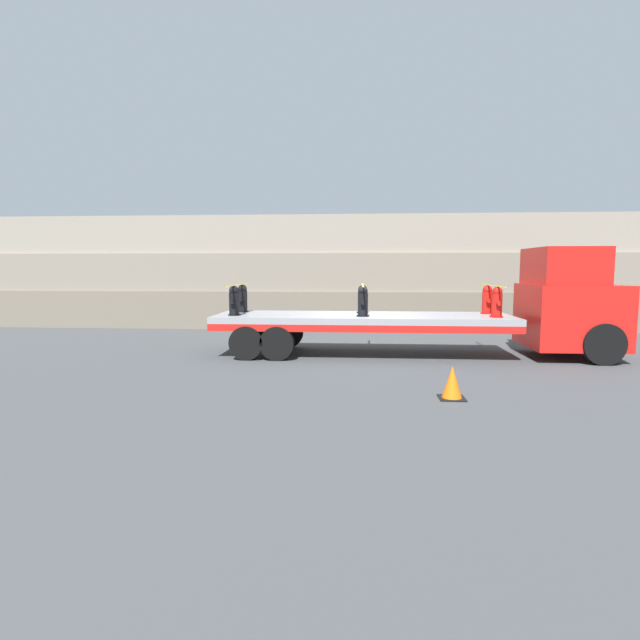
{
  "coord_description": "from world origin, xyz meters",
  "views": [
    {
      "loc": [
        -0.14,
        -14.68,
        2.57
      ],
      "look_at": [
        -1.26,
        0.0,
        1.02
      ],
      "focal_mm": 28.0,
      "sensor_mm": 36.0,
      "label": 1
    }
  ],
  "objects_px": {
    "fire_hydrant_black_far_0": "(243,299)",
    "traffic_cone": "(452,383)",
    "flatbed_trailer": "(342,322)",
    "fire_hydrant_black_near_1": "(363,302)",
    "fire_hydrant_black_far_1": "(363,299)",
    "fire_hydrant_black_near_0": "(234,301)",
    "truck_cab": "(572,304)",
    "fire_hydrant_red_near_2": "(497,302)",
    "fire_hydrant_red_far_2": "(487,300)"
  },
  "relations": [
    {
      "from": "fire_hydrant_black_far_0",
      "to": "traffic_cone",
      "type": "bearing_deg",
      "value": -45.13
    },
    {
      "from": "flatbed_trailer",
      "to": "fire_hydrant_black_far_0",
      "type": "bearing_deg",
      "value": 170.25
    },
    {
      "from": "fire_hydrant_black_near_1",
      "to": "fire_hydrant_black_far_1",
      "type": "xyz_separation_m",
      "value": [
        0.0,
        1.07,
        0.0
      ]
    },
    {
      "from": "fire_hydrant_black_near_0",
      "to": "traffic_cone",
      "type": "height_order",
      "value": "fire_hydrant_black_near_0"
    },
    {
      "from": "fire_hydrant_black_near_1",
      "to": "traffic_cone",
      "type": "height_order",
      "value": "fire_hydrant_black_near_1"
    },
    {
      "from": "truck_cab",
      "to": "fire_hydrant_black_near_0",
      "type": "height_order",
      "value": "truck_cab"
    },
    {
      "from": "traffic_cone",
      "to": "fire_hydrant_red_near_2",
      "type": "bearing_deg",
      "value": 65.53
    },
    {
      "from": "fire_hydrant_black_far_1",
      "to": "traffic_cone",
      "type": "relative_size",
      "value": 1.32
    },
    {
      "from": "fire_hydrant_black_far_1",
      "to": "fire_hydrant_red_near_2",
      "type": "bearing_deg",
      "value": -16.09
    },
    {
      "from": "flatbed_trailer",
      "to": "fire_hydrant_red_far_2",
      "type": "relative_size",
      "value": 10.05
    },
    {
      "from": "truck_cab",
      "to": "fire_hydrant_black_far_0",
      "type": "xyz_separation_m",
      "value": [
        -9.66,
        0.54,
        0.07
      ]
    },
    {
      "from": "truck_cab",
      "to": "fire_hydrant_red_far_2",
      "type": "distance_m",
      "value": 2.3
    },
    {
      "from": "fire_hydrant_black_near_0",
      "to": "fire_hydrant_black_near_1",
      "type": "height_order",
      "value": "same"
    },
    {
      "from": "flatbed_trailer",
      "to": "fire_hydrant_black_near_0",
      "type": "xyz_separation_m",
      "value": [
        -3.11,
        -0.54,
        0.65
      ]
    },
    {
      "from": "truck_cab",
      "to": "fire_hydrant_red_far_2",
      "type": "bearing_deg",
      "value": 166.55
    },
    {
      "from": "fire_hydrant_black_far_1",
      "to": "fire_hydrant_black_far_0",
      "type": "bearing_deg",
      "value": 180.0
    },
    {
      "from": "fire_hydrant_black_far_1",
      "to": "fire_hydrant_red_near_2",
      "type": "relative_size",
      "value": 1.0
    },
    {
      "from": "fire_hydrant_red_far_2",
      "to": "fire_hydrant_black_far_1",
      "type": "bearing_deg",
      "value": 180.0
    },
    {
      "from": "fire_hydrant_black_far_1",
      "to": "traffic_cone",
      "type": "bearing_deg",
      "value": -72.52
    },
    {
      "from": "fire_hydrant_black_near_1",
      "to": "traffic_cone",
      "type": "bearing_deg",
      "value": -68.61
    },
    {
      "from": "truck_cab",
      "to": "fire_hydrant_black_far_0",
      "type": "relative_size",
      "value": 3.64
    },
    {
      "from": "fire_hydrant_black_far_1",
      "to": "fire_hydrant_red_near_2",
      "type": "xyz_separation_m",
      "value": [
        3.71,
        -1.07,
        0.0
      ]
    },
    {
      "from": "traffic_cone",
      "to": "flatbed_trailer",
      "type": "bearing_deg",
      "value": 115.2
    },
    {
      "from": "fire_hydrant_red_far_2",
      "to": "traffic_cone",
      "type": "relative_size",
      "value": 1.32
    },
    {
      "from": "fire_hydrant_black_near_0",
      "to": "traffic_cone",
      "type": "xyz_separation_m",
      "value": [
        5.43,
        -4.38,
        -1.29
      ]
    },
    {
      "from": "fire_hydrant_black_far_0",
      "to": "fire_hydrant_black_far_1",
      "type": "xyz_separation_m",
      "value": [
        3.71,
        0.0,
        0.0
      ]
    },
    {
      "from": "truck_cab",
      "to": "fire_hydrant_red_near_2",
      "type": "xyz_separation_m",
      "value": [
        -2.24,
        -0.54,
        0.07
      ]
    },
    {
      "from": "fire_hydrant_black_near_1",
      "to": "fire_hydrant_black_far_1",
      "type": "height_order",
      "value": "same"
    },
    {
      "from": "flatbed_trailer",
      "to": "traffic_cone",
      "type": "xyz_separation_m",
      "value": [
        2.31,
        -4.92,
        -0.64
      ]
    },
    {
      "from": "fire_hydrant_black_far_0",
      "to": "fire_hydrant_black_far_1",
      "type": "distance_m",
      "value": 3.71
    },
    {
      "from": "fire_hydrant_black_near_0",
      "to": "fire_hydrant_black_far_1",
      "type": "height_order",
      "value": "same"
    },
    {
      "from": "flatbed_trailer",
      "to": "fire_hydrant_black_far_1",
      "type": "bearing_deg",
      "value": 41.85
    },
    {
      "from": "flatbed_trailer",
      "to": "fire_hydrant_black_near_0",
      "type": "height_order",
      "value": "fire_hydrant_black_near_0"
    },
    {
      "from": "flatbed_trailer",
      "to": "fire_hydrant_red_far_2",
      "type": "bearing_deg",
      "value": 7.08
    },
    {
      "from": "fire_hydrant_black_far_0",
      "to": "fire_hydrant_red_far_2",
      "type": "xyz_separation_m",
      "value": [
        7.42,
        0.0,
        0.0
      ]
    },
    {
      "from": "truck_cab",
      "to": "fire_hydrant_black_far_1",
      "type": "relative_size",
      "value": 3.64
    },
    {
      "from": "fire_hydrant_black_near_1",
      "to": "traffic_cone",
      "type": "relative_size",
      "value": 1.32
    },
    {
      "from": "flatbed_trailer",
      "to": "fire_hydrant_black_near_1",
      "type": "distance_m",
      "value": 1.03
    },
    {
      "from": "fire_hydrant_black_near_1",
      "to": "fire_hydrant_black_near_0",
      "type": "bearing_deg",
      "value": 180.0
    },
    {
      "from": "fire_hydrant_black_near_1",
      "to": "fire_hydrant_red_far_2",
      "type": "relative_size",
      "value": 1.0
    },
    {
      "from": "fire_hydrant_black_far_1",
      "to": "fire_hydrant_red_far_2",
      "type": "xyz_separation_m",
      "value": [
        3.71,
        0.0,
        0.0
      ]
    },
    {
      "from": "fire_hydrant_black_far_0",
      "to": "fire_hydrant_red_near_2",
      "type": "distance_m",
      "value": 7.5
    },
    {
      "from": "truck_cab",
      "to": "traffic_cone",
      "type": "relative_size",
      "value": 4.81
    },
    {
      "from": "fire_hydrant_black_near_1",
      "to": "fire_hydrant_red_far_2",
      "type": "distance_m",
      "value": 3.86
    },
    {
      "from": "fire_hydrant_black_near_1",
      "to": "fire_hydrant_black_far_1",
      "type": "relative_size",
      "value": 1.0
    },
    {
      "from": "flatbed_trailer",
      "to": "truck_cab",
      "type": "bearing_deg",
      "value": 0.0
    },
    {
      "from": "fire_hydrant_black_near_1",
      "to": "truck_cab",
      "type": "bearing_deg",
      "value": 5.14
    },
    {
      "from": "fire_hydrant_red_far_2",
      "to": "fire_hydrant_red_near_2",
      "type": "bearing_deg",
      "value": -90.0
    },
    {
      "from": "traffic_cone",
      "to": "fire_hydrant_red_far_2",
      "type": "bearing_deg",
      "value": 69.91
    },
    {
      "from": "fire_hydrant_black_far_0",
      "to": "fire_hydrant_black_far_1",
      "type": "relative_size",
      "value": 1.0
    }
  ]
}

